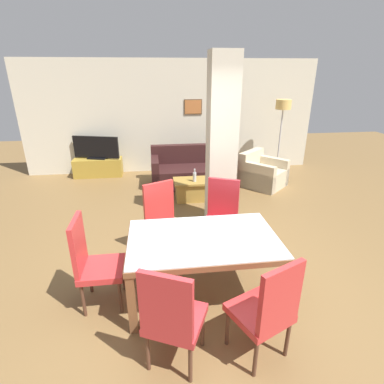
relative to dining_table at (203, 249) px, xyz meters
name	(u,v)px	position (x,y,z in m)	size (l,w,h in m)	color
ground_plane	(202,293)	(0.00, 0.00, -0.60)	(18.00, 18.00, 0.00)	brown
back_wall	(172,117)	(0.00, 4.78, 0.75)	(7.20, 0.09, 2.70)	beige
divider_pillar	(222,145)	(0.57, 1.72, 0.75)	(0.44, 0.38, 2.70)	beige
dining_table	(203,249)	(0.00, 0.00, 0.00)	(1.63, 1.02, 0.75)	brown
dining_chair_head_left	(92,260)	(-1.19, 0.00, -0.04)	(0.46, 0.46, 1.05)	red
dining_chair_far_right	(221,214)	(0.40, 0.89, -0.04)	(0.61, 0.61, 1.05)	red
dining_chair_far_left	(163,219)	(-0.40, 0.87, -0.04)	(0.61, 0.61, 1.05)	red
dining_chair_near_left	(172,316)	(-0.40, -0.88, -0.04)	(0.61, 0.61, 1.05)	#BF2F33
dining_chair_near_right	(267,308)	(0.40, -0.90, -0.04)	(0.61, 0.61, 1.05)	red
sofa	(192,171)	(0.36, 3.67, -0.31)	(1.83, 0.90, 0.84)	#321818
armchair	(262,174)	(1.89, 3.34, -0.33)	(1.17, 1.17, 0.76)	beige
coffee_table	(191,190)	(0.21, 2.76, -0.39)	(0.68, 0.50, 0.41)	olive
bottle	(195,177)	(0.28, 2.69, -0.10)	(0.07, 0.07, 0.25)	#B2B7BC
tv_stand	(98,167)	(-1.86, 4.50, -0.38)	(1.15, 0.40, 0.44)	#A6852E
tv_screen	(96,148)	(-1.86, 4.50, 0.10)	(1.10, 0.35, 0.55)	black
floor_lamp	(283,112)	(2.56, 4.11, 0.93)	(0.36, 0.36, 1.80)	#B7B7BC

